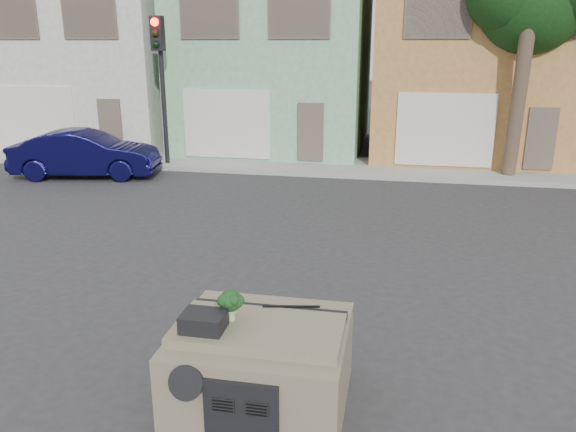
% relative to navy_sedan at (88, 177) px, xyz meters
% --- Properties ---
extents(ground_plane, '(120.00, 120.00, 0.00)m').
position_rel_navy_sedan_xyz_m(ground_plane, '(8.47, -7.65, 0.00)').
color(ground_plane, '#303033').
rests_on(ground_plane, ground).
extents(sidewalk, '(40.00, 3.00, 0.15)m').
position_rel_navy_sedan_xyz_m(sidewalk, '(8.47, 2.85, 0.07)').
color(sidewalk, gray).
rests_on(sidewalk, ground).
extents(townhouse_white, '(7.20, 8.20, 7.55)m').
position_rel_navy_sedan_xyz_m(townhouse_white, '(-2.53, 6.85, 3.77)').
color(townhouse_white, beige).
rests_on(townhouse_white, ground).
extents(townhouse_mint, '(7.20, 8.20, 7.55)m').
position_rel_navy_sedan_xyz_m(townhouse_mint, '(4.97, 6.85, 3.77)').
color(townhouse_mint, '#7DB286').
rests_on(townhouse_mint, ground).
extents(townhouse_tan, '(7.20, 8.20, 7.55)m').
position_rel_navy_sedan_xyz_m(townhouse_tan, '(12.47, 6.85, 3.77)').
color(townhouse_tan, '#B17B41').
rests_on(townhouse_tan, ground).
extents(navy_sedan, '(4.83, 2.45, 1.52)m').
position_rel_navy_sedan_xyz_m(navy_sedan, '(0.00, 0.00, 0.00)').
color(navy_sedan, '#0A0834').
rests_on(navy_sedan, ground).
extents(traffic_signal, '(0.40, 0.40, 5.10)m').
position_rel_navy_sedan_xyz_m(traffic_signal, '(1.97, 1.85, 2.55)').
color(traffic_signal, black).
rests_on(traffic_signal, ground).
extents(tree_near, '(4.40, 4.00, 8.50)m').
position_rel_navy_sedan_xyz_m(tree_near, '(13.47, 2.15, 4.25)').
color(tree_near, '#123311').
rests_on(tree_near, ground).
extents(car_dashboard, '(2.00, 1.80, 1.12)m').
position_rel_navy_sedan_xyz_m(car_dashboard, '(8.47, -10.65, 0.56)').
color(car_dashboard, '#706750').
rests_on(car_dashboard, ground).
extents(instrument_hump, '(0.48, 0.38, 0.20)m').
position_rel_navy_sedan_xyz_m(instrument_hump, '(7.89, -11.00, 1.22)').
color(instrument_hump, black).
rests_on(instrument_hump, car_dashboard).
extents(wiper_arm, '(0.69, 0.15, 0.02)m').
position_rel_navy_sedan_xyz_m(wiper_arm, '(8.75, -10.27, 1.13)').
color(wiper_arm, black).
rests_on(wiper_arm, car_dashboard).
extents(broccoli, '(0.44, 0.44, 0.38)m').
position_rel_navy_sedan_xyz_m(broccoli, '(8.12, -10.72, 1.31)').
color(broccoli, black).
rests_on(broccoli, car_dashboard).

